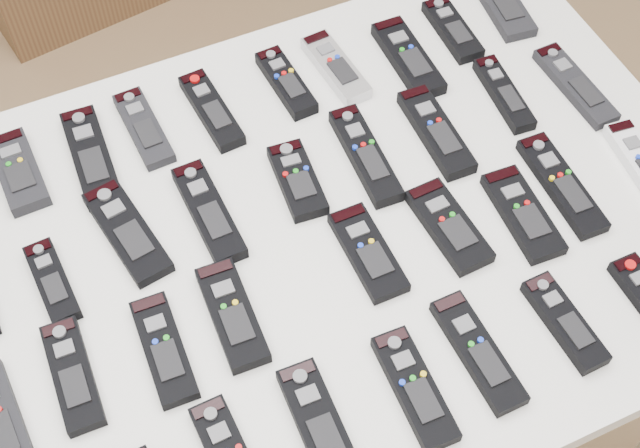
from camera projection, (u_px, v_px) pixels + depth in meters
name	position (u px, v px, depth m)	size (l,w,h in m)	color
table	(320.00, 252.00, 1.40)	(1.25, 0.88, 0.78)	white
remote_1	(19.00, 172.00, 1.40)	(0.06, 0.15, 0.02)	black
remote_2	(91.00, 157.00, 1.42)	(0.06, 0.20, 0.02)	black
remote_3	(144.00, 128.00, 1.46)	(0.05, 0.17, 0.02)	black
remote_4	(212.00, 110.00, 1.48)	(0.05, 0.17, 0.02)	black
remote_5	(286.00, 83.00, 1.51)	(0.04, 0.15, 0.02)	black
remote_6	(336.00, 68.00, 1.53)	(0.05, 0.16, 0.02)	#B7B7BC
remote_7	(408.00, 58.00, 1.54)	(0.06, 0.18, 0.02)	black
remote_8	(452.00, 30.00, 1.58)	(0.05, 0.15, 0.02)	black
remote_9	(502.00, 4.00, 1.62)	(0.06, 0.18, 0.02)	black
remote_11	(52.00, 282.00, 1.29)	(0.04, 0.14, 0.02)	black
remote_12	(127.00, 232.00, 1.34)	(0.06, 0.19, 0.02)	black
remote_13	(209.00, 212.00, 1.36)	(0.05, 0.19, 0.02)	black
remote_14	(297.00, 180.00, 1.39)	(0.06, 0.14, 0.02)	black
remote_15	(365.00, 155.00, 1.42)	(0.05, 0.20, 0.02)	black
remote_16	(436.00, 132.00, 1.45)	(0.05, 0.19, 0.02)	black
remote_17	(504.00, 94.00, 1.50)	(0.04, 0.16, 0.02)	black
remote_18	(575.00, 85.00, 1.51)	(0.05, 0.19, 0.02)	black
remote_20	(73.00, 375.00, 1.21)	(0.05, 0.17, 0.02)	black
remote_21	(164.00, 349.00, 1.23)	(0.05, 0.17, 0.02)	black
remote_22	(232.00, 315.00, 1.26)	(0.06, 0.17, 0.02)	black
remote_23	(368.00, 252.00, 1.32)	(0.06, 0.16, 0.02)	black
remote_24	(449.00, 226.00, 1.35)	(0.06, 0.16, 0.02)	black
remote_25	(523.00, 214.00, 1.36)	(0.06, 0.17, 0.02)	black
remote_26	(562.00, 185.00, 1.39)	(0.05, 0.20, 0.02)	black
remote_31	(319.00, 424.00, 1.17)	(0.06, 0.18, 0.02)	black
remote_32	(415.00, 388.00, 1.20)	(0.05, 0.17, 0.02)	black
remote_33	(478.00, 352.00, 1.23)	(0.05, 0.18, 0.02)	black
remote_34	(565.00, 322.00, 1.25)	(0.04, 0.15, 0.02)	black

